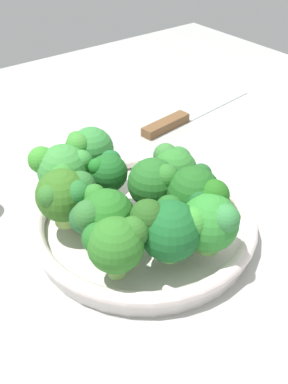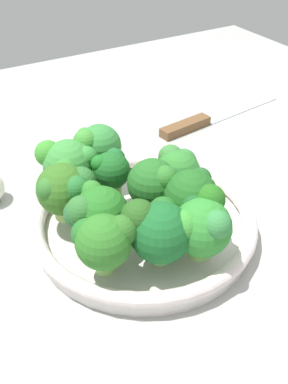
# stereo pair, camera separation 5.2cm
# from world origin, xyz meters

# --- Properties ---
(ground_plane) EXTENTS (1.30, 1.30, 0.03)m
(ground_plane) POSITION_xyz_m (0.00, 0.00, -0.01)
(ground_plane) COLOR #A8ABA6
(bowl) EXTENTS (0.27, 0.27, 0.03)m
(bowl) POSITION_xyz_m (0.03, -0.00, 0.02)
(bowl) COLOR silver
(bowl) RESTS_ON ground_plane
(broccoli_floret_0) EXTENTS (0.07, 0.07, 0.07)m
(broccoli_floret_0) POSITION_xyz_m (0.02, 0.07, 0.07)
(broccoli_floret_0) COLOR #87BA50
(broccoli_floret_0) RESTS_ON bowl
(broccoli_floret_1) EXTENTS (0.07, 0.06, 0.08)m
(broccoli_floret_1) POSITION_xyz_m (-0.02, -0.03, 0.08)
(broccoli_floret_1) COLOR #88BD4C
(broccoli_floret_1) RESTS_ON bowl
(broccoli_floret_2) EXTENTS (0.06, 0.06, 0.07)m
(broccoli_floret_2) POSITION_xyz_m (-0.03, 0.08, 0.07)
(broccoli_floret_2) COLOR #86BE5C
(broccoli_floret_2) RESTS_ON bowl
(broccoli_floret_3) EXTENTS (0.06, 0.07, 0.07)m
(broccoli_floret_3) POSITION_xyz_m (-0.06, -0.01, 0.07)
(broccoli_floret_3) COLOR #7DBE5A
(broccoli_floret_3) RESTS_ON bowl
(broccoli_floret_4) EXTENTS (0.06, 0.06, 0.07)m
(broccoli_floret_4) POSITION_xyz_m (0.13, 0.01, 0.07)
(broccoli_floret_4) COLOR #85B44D
(broccoli_floret_4) RESTS_ON bowl
(broccoli_floret_5) EXTENTS (0.07, 0.07, 0.07)m
(broccoli_floret_5) POSITION_xyz_m (0.11, 0.06, 0.07)
(broccoli_floret_5) COLOR #92D270
(broccoli_floret_5) RESTS_ON bowl
(broccoli_floret_6) EXTENTS (0.05, 0.05, 0.07)m
(broccoli_floret_6) POSITION_xyz_m (0.08, 0.02, 0.07)
(broccoli_floret_6) COLOR #80B856
(broccoli_floret_6) RESTS_ON bowl
(broccoli_floret_7) EXTENTS (0.06, 0.06, 0.06)m
(broccoli_floret_7) POSITION_xyz_m (0.04, -0.05, 0.07)
(broccoli_floret_7) COLOR #A1D271
(broccoli_floret_7) RESTS_ON bowl
(broccoli_floret_8) EXTENTS (0.07, 0.07, 0.07)m
(broccoli_floret_8) POSITION_xyz_m (-0.04, 0.03, 0.07)
(broccoli_floret_8) COLOR #7EB855
(broccoli_floret_8) RESTS_ON bowl
(broccoli_floret_9) EXTENTS (0.06, 0.07, 0.07)m
(broccoli_floret_9) POSITION_xyz_m (0.07, 0.08, 0.07)
(broccoli_floret_9) COLOR #A0D063
(broccoli_floret_9) RESTS_ON bowl
(broccoli_floret_10) EXTENTS (0.06, 0.06, 0.07)m
(broccoli_floret_10) POSITION_xyz_m (0.02, -0.01, 0.08)
(broccoli_floret_10) COLOR #8AC057
(broccoli_floret_10) RESTS_ON bowl
(knife) EXTENTS (0.06, 0.27, 0.01)m
(knife) POSITION_xyz_m (0.23, -0.24, 0.01)
(knife) COLOR silver
(knife) RESTS_ON ground_plane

